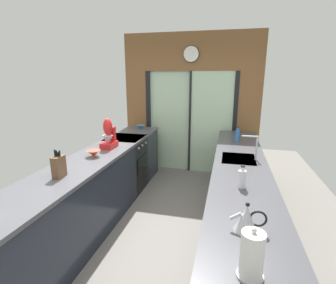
{
  "coord_description": "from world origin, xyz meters",
  "views": [
    {
      "loc": [
        0.73,
        -2.55,
        1.91
      ],
      "look_at": [
        -0.06,
        0.76,
        1.02
      ],
      "focal_mm": 27.08,
      "sensor_mm": 36.0,
      "label": 1
    }
  ],
  "objects_px": {
    "kettle": "(247,218)",
    "knife_block": "(59,166)",
    "oven_range": "(126,164)",
    "soap_bottle_near": "(242,178)",
    "stand_mixer": "(109,137)",
    "soap_bottle_far": "(237,135)",
    "mixing_bowl_near": "(94,153)",
    "mixing_bowl_far": "(141,127)",
    "paper_towel_roll": "(252,255)"
  },
  "relations": [
    {
      "from": "mixing_bowl_far",
      "to": "stand_mixer",
      "type": "bearing_deg",
      "value": -90.0
    },
    {
      "from": "oven_range",
      "to": "mixing_bowl_far",
      "type": "xyz_separation_m",
      "value": [
        0.02,
        0.72,
        0.51
      ]
    },
    {
      "from": "mixing_bowl_far",
      "to": "paper_towel_roll",
      "type": "xyz_separation_m",
      "value": [
        1.78,
        -3.38,
        0.08
      ]
    },
    {
      "from": "mixing_bowl_near",
      "to": "stand_mixer",
      "type": "bearing_deg",
      "value": 90.0
    },
    {
      "from": "kettle",
      "to": "paper_towel_roll",
      "type": "xyz_separation_m",
      "value": [
        -0.0,
        -0.41,
        0.04
      ]
    },
    {
      "from": "mixing_bowl_near",
      "to": "soap_bottle_near",
      "type": "relative_size",
      "value": 0.83
    },
    {
      "from": "knife_block",
      "to": "stand_mixer",
      "type": "distance_m",
      "value": 1.11
    },
    {
      "from": "mixing_bowl_far",
      "to": "stand_mixer",
      "type": "xyz_separation_m",
      "value": [
        0.0,
        -1.34,
        0.12
      ]
    },
    {
      "from": "oven_range",
      "to": "stand_mixer",
      "type": "distance_m",
      "value": 0.88
    },
    {
      "from": "kettle",
      "to": "knife_block",
      "type": "bearing_deg",
      "value": 163.71
    },
    {
      "from": "knife_block",
      "to": "soap_bottle_near",
      "type": "relative_size",
      "value": 1.33
    },
    {
      "from": "mixing_bowl_far",
      "to": "soap_bottle_near",
      "type": "relative_size",
      "value": 0.86
    },
    {
      "from": "mixing_bowl_near",
      "to": "stand_mixer",
      "type": "xyz_separation_m",
      "value": [
        0.0,
        0.43,
        0.12
      ]
    },
    {
      "from": "oven_range",
      "to": "kettle",
      "type": "distance_m",
      "value": 2.94
    },
    {
      "from": "mixing_bowl_near",
      "to": "soap_bottle_near",
      "type": "xyz_separation_m",
      "value": [
        1.78,
        -0.51,
        0.04
      ]
    },
    {
      "from": "soap_bottle_far",
      "to": "paper_towel_roll",
      "type": "xyz_separation_m",
      "value": [
        0.0,
        -2.81,
        0.03
      ]
    },
    {
      "from": "mixing_bowl_near",
      "to": "soap_bottle_near",
      "type": "distance_m",
      "value": 1.85
    },
    {
      "from": "mixing_bowl_far",
      "to": "knife_block",
      "type": "xyz_separation_m",
      "value": [
        -0.0,
        -2.45,
        0.07
      ]
    },
    {
      "from": "stand_mixer",
      "to": "soap_bottle_far",
      "type": "bearing_deg",
      "value": 23.43
    },
    {
      "from": "mixing_bowl_far",
      "to": "kettle",
      "type": "height_order",
      "value": "kettle"
    },
    {
      "from": "oven_range",
      "to": "soap_bottle_near",
      "type": "relative_size",
      "value": 4.3
    },
    {
      "from": "oven_range",
      "to": "stand_mixer",
      "type": "relative_size",
      "value": 2.19
    },
    {
      "from": "oven_range",
      "to": "soap_bottle_near",
      "type": "xyz_separation_m",
      "value": [
        1.8,
        -1.57,
        0.55
      ]
    },
    {
      "from": "mixing_bowl_far",
      "to": "soap_bottle_near",
      "type": "distance_m",
      "value": 2.9
    },
    {
      "from": "mixing_bowl_near",
      "to": "soap_bottle_far",
      "type": "bearing_deg",
      "value": 34.09
    },
    {
      "from": "oven_range",
      "to": "mixing_bowl_far",
      "type": "relative_size",
      "value": 4.98
    },
    {
      "from": "kettle",
      "to": "paper_towel_roll",
      "type": "relative_size",
      "value": 0.84
    },
    {
      "from": "oven_range",
      "to": "mixing_bowl_near",
      "type": "xyz_separation_m",
      "value": [
        0.02,
        -1.05,
        0.51
      ]
    },
    {
      "from": "knife_block",
      "to": "soap_bottle_far",
      "type": "relative_size",
      "value": 1.2
    },
    {
      "from": "mixing_bowl_near",
      "to": "kettle",
      "type": "height_order",
      "value": "kettle"
    },
    {
      "from": "mixing_bowl_near",
      "to": "kettle",
      "type": "xyz_separation_m",
      "value": [
        1.78,
        -1.2,
        0.05
      ]
    },
    {
      "from": "mixing_bowl_near",
      "to": "stand_mixer",
      "type": "height_order",
      "value": "stand_mixer"
    },
    {
      "from": "stand_mixer",
      "to": "soap_bottle_far",
      "type": "relative_size",
      "value": 1.77
    },
    {
      "from": "mixing_bowl_near",
      "to": "kettle",
      "type": "bearing_deg",
      "value": -33.94
    },
    {
      "from": "knife_block",
      "to": "kettle",
      "type": "xyz_separation_m",
      "value": [
        1.78,
        -0.52,
        -0.02
      ]
    },
    {
      "from": "kettle",
      "to": "soap_bottle_far",
      "type": "height_order",
      "value": "soap_bottle_far"
    },
    {
      "from": "mixing_bowl_far",
      "to": "paper_towel_roll",
      "type": "relative_size",
      "value": 0.66
    },
    {
      "from": "soap_bottle_near",
      "to": "paper_towel_roll",
      "type": "bearing_deg",
      "value": -90.0
    },
    {
      "from": "stand_mixer",
      "to": "kettle",
      "type": "xyz_separation_m",
      "value": [
        1.78,
        -1.63,
        -0.07
      ]
    },
    {
      "from": "oven_range",
      "to": "kettle",
      "type": "height_order",
      "value": "kettle"
    },
    {
      "from": "soap_bottle_far",
      "to": "paper_towel_roll",
      "type": "relative_size",
      "value": 0.84
    },
    {
      "from": "stand_mixer",
      "to": "knife_block",
      "type": "bearing_deg",
      "value": -90.0
    },
    {
      "from": "knife_block",
      "to": "stand_mixer",
      "type": "bearing_deg",
      "value": 90.0
    },
    {
      "from": "mixing_bowl_near",
      "to": "paper_towel_roll",
      "type": "xyz_separation_m",
      "value": [
        1.78,
        -1.61,
        0.08
      ]
    },
    {
      "from": "oven_range",
      "to": "mixing_bowl_near",
      "type": "bearing_deg",
      "value": -89.0
    },
    {
      "from": "soap_bottle_near",
      "to": "paper_towel_roll",
      "type": "distance_m",
      "value": 1.09
    },
    {
      "from": "mixing_bowl_near",
      "to": "stand_mixer",
      "type": "relative_size",
      "value": 0.42
    },
    {
      "from": "mixing_bowl_far",
      "to": "kettle",
      "type": "relative_size",
      "value": 0.78
    },
    {
      "from": "stand_mixer",
      "to": "kettle",
      "type": "distance_m",
      "value": 2.42
    },
    {
      "from": "oven_range",
      "to": "kettle",
      "type": "xyz_separation_m",
      "value": [
        1.8,
        -2.25,
        0.55
      ]
    }
  ]
}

